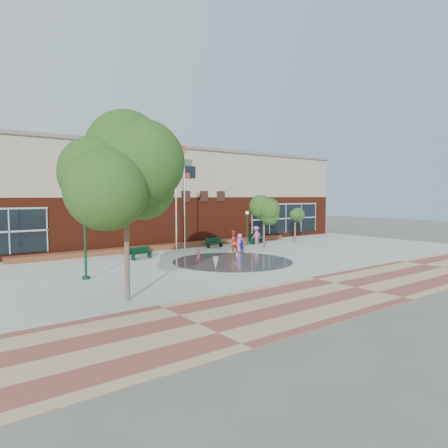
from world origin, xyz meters
TOP-DOWN VIEW (x-y plane):
  - ground at (0.00, 0.00)m, footprint 120.00×120.00m
  - plaza_concrete at (0.00, 4.00)m, footprint 46.00×18.00m
  - paver_band at (0.00, -7.00)m, footprint 46.00×6.00m
  - splash_pad at (0.00, 3.00)m, footprint 8.40×8.40m
  - library_building at (0.00, 17.48)m, footprint 44.40×10.40m
  - flower_bed at (0.00, 11.60)m, footprint 26.00×1.20m
  - flagpole_left at (-0.02, 10.65)m, footprint 1.10×0.18m
  - flagpole_right at (-0.34, 8.81)m, footprint 0.79×0.39m
  - lamp_left at (-10.20, 3.15)m, footprint 0.45×0.45m
  - lamp_right at (6.87, 9.51)m, footprint 0.34×0.34m
  - bench_left at (-4.67, 7.85)m, footprint 1.84×0.87m
  - bench_mid at (3.40, 9.91)m, footprint 1.78×0.61m
  - bench_right at (8.37, 9.86)m, footprint 2.01×0.86m
  - trash_can at (8.01, 9.52)m, footprint 0.68×0.68m
  - tree_big_left at (-10.22, -2.50)m, footprint 5.07×5.07m
  - tree_mid at (6.74, 7.07)m, footprint 2.69×2.69m
  - tree_small_right at (12.70, 8.90)m, footprint 1.89×1.89m
  - water_jet_a at (-2.81, 1.15)m, footprint 0.41×0.41m
  - water_jet_b at (0.77, 3.47)m, footprint 0.21×0.21m
  - child_splash at (-2.49, 3.59)m, footprint 0.41×0.29m
  - adult_red at (2.49, 6.12)m, footprint 0.99×0.82m
  - adult_pink at (3.30, 6.25)m, footprint 0.89×0.74m
  - child_blue at (2.99, 5.62)m, footprint 0.70×0.37m
  - person_bench at (7.81, 9.29)m, footprint 1.24×0.84m

SIDE VIEW (x-z plane):
  - ground at x=0.00m, z-range 0.00..0.00m
  - flower_bed at x=0.00m, z-range -0.20..0.20m
  - water_jet_a at x=-2.81m, z-range -0.40..0.40m
  - water_jet_b at x=0.77m, z-range -0.23..0.23m
  - plaza_concrete at x=0.00m, z-range 0.00..0.01m
  - paver_band at x=0.00m, z-range 0.00..0.01m
  - splash_pad at x=0.00m, z-range 0.00..0.01m
  - bench_mid at x=3.40m, z-range -0.16..0.72m
  - bench_left at x=-4.67m, z-range -0.16..0.73m
  - bench_right at x=8.37m, z-range -0.17..0.81m
  - child_splash at x=-2.49m, z-range 0.00..1.09m
  - trash_can at x=8.01m, z-range 0.01..1.12m
  - child_blue at x=2.99m, z-range 0.00..1.14m
  - adult_pink at x=3.30m, z-range 0.00..1.55m
  - person_bench at x=7.81m, z-range 0.00..1.78m
  - adult_red at x=2.49m, z-range 0.00..1.84m
  - lamp_right at x=6.87m, z-range 0.39..3.61m
  - tree_small_right at x=12.70m, z-range 0.74..3.98m
  - lamp_left at x=-10.20m, z-range 0.52..4.80m
  - tree_mid at x=6.74m, z-range 1.04..5.58m
  - flagpole_right at x=-0.34m, z-range 0.40..7.29m
  - library_building at x=0.00m, z-range 0.04..9.24m
  - flagpole_left at x=-0.02m, z-range 0.53..9.92m
  - tree_big_left at x=-10.22m, z-range 1.74..9.84m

